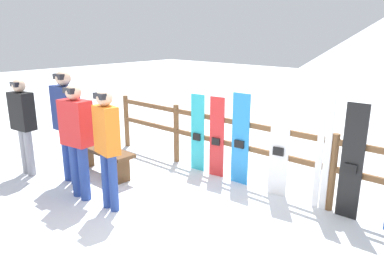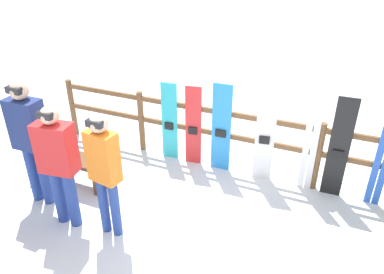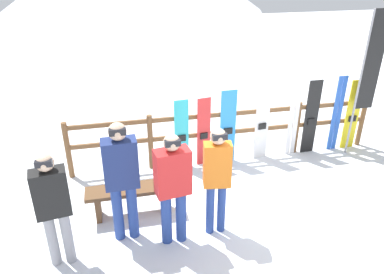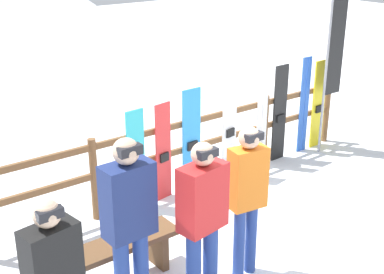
% 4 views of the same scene
% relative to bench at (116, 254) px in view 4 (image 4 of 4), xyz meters
% --- Properties ---
extents(ground_plane, '(40.00, 40.00, 0.00)m').
position_rel_bench_xyz_m(ground_plane, '(1.93, -0.52, -0.35)').
color(ground_plane, white).
extents(fence, '(5.99, 0.10, 1.09)m').
position_rel_bench_xyz_m(fence, '(1.93, 1.33, 0.30)').
color(fence, brown).
rests_on(fence, ground).
extents(bench, '(1.38, 0.36, 0.48)m').
position_rel_bench_xyz_m(bench, '(0.00, 0.00, 0.00)').
color(bench, brown).
rests_on(bench, ground).
extents(person_navy, '(0.46, 0.26, 1.81)m').
position_rel_bench_xyz_m(person_navy, '(-0.12, -0.52, 0.70)').
color(person_navy, navy).
rests_on(person_navy, ground).
extents(person_orange, '(0.40, 0.26, 1.67)m').
position_rel_bench_xyz_m(person_orange, '(1.16, -0.68, 0.63)').
color(person_orange, navy).
rests_on(person_orange, ground).
extents(person_red, '(0.49, 0.32, 1.68)m').
position_rel_bench_xyz_m(person_red, '(0.53, -0.74, 0.61)').
color(person_red, navy).
rests_on(person_red, ground).
extents(snowboard_cyan, '(0.27, 0.07, 1.35)m').
position_rel_bench_xyz_m(snowboard_cyan, '(1.04, 1.27, 0.32)').
color(snowboard_cyan, '#2DBFCC').
rests_on(snowboard_cyan, ground).
extents(snowboard_red, '(0.26, 0.09, 1.35)m').
position_rel_bench_xyz_m(snowboard_red, '(1.46, 1.27, 0.32)').
color(snowboard_red, red).
rests_on(snowboard_red, ground).
extents(snowboard_blue, '(0.31, 0.06, 1.47)m').
position_rel_bench_xyz_m(snowboard_blue, '(1.94, 1.27, 0.37)').
color(snowboard_blue, '#288CE0').
rests_on(snowboard_blue, ground).
extents(snowboard_white, '(0.29, 0.09, 1.54)m').
position_rel_bench_xyz_m(snowboard_white, '(2.62, 1.27, 0.41)').
color(snowboard_white, white).
rests_on(snowboard_white, ground).
extents(ski_pair_white, '(0.19, 0.02, 1.68)m').
position_rel_bench_xyz_m(ski_pair_white, '(3.28, 1.27, 0.48)').
color(ski_pair_white, white).
rests_on(ski_pair_white, ground).
extents(snowboard_black_stripe, '(0.28, 0.06, 1.54)m').
position_rel_bench_xyz_m(snowboard_black_stripe, '(3.66, 1.27, 0.41)').
color(snowboard_black_stripe, black).
rests_on(snowboard_black_stripe, ground).
extents(ski_pair_blue, '(0.20, 0.02, 1.58)m').
position_rel_bench_xyz_m(ski_pair_blue, '(4.22, 1.27, 0.44)').
color(ski_pair_blue, blue).
rests_on(ski_pair_blue, ground).
extents(snowboard_yellow, '(0.29, 0.06, 1.48)m').
position_rel_bench_xyz_m(snowboard_yellow, '(4.58, 1.27, 0.38)').
color(snowboard_yellow, yellow).
rests_on(snowboard_yellow, ground).
extents(rental_flag, '(0.40, 0.04, 2.83)m').
position_rel_bench_xyz_m(rental_flag, '(4.56, 1.06, 1.37)').
color(rental_flag, '#99999E').
rests_on(rental_flag, ground).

